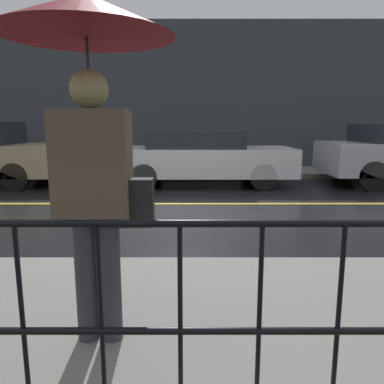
% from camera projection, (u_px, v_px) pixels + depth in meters
% --- Properties ---
extents(ground_plane, '(80.00, 80.00, 0.00)m').
position_uv_depth(ground_plane, '(179.00, 204.00, 7.28)').
color(ground_plane, black).
extents(sidewalk_near, '(28.00, 2.41, 0.13)m').
position_uv_depth(sidewalk_near, '(159.00, 322.00, 2.82)').
color(sidewalk_near, gray).
rests_on(sidewalk_near, ground_plane).
extents(sidewalk_far, '(28.00, 1.97, 0.13)m').
position_uv_depth(sidewalk_far, '(184.00, 172.00, 11.49)').
color(sidewalk_far, gray).
rests_on(sidewalk_far, ground_plane).
extents(lane_marking, '(25.20, 0.12, 0.01)m').
position_uv_depth(lane_marking, '(179.00, 204.00, 7.28)').
color(lane_marking, gold).
rests_on(lane_marking, ground_plane).
extents(building_storefront, '(28.00, 0.30, 4.74)m').
position_uv_depth(building_storefront, '(184.00, 97.00, 12.19)').
color(building_storefront, '#383D42').
rests_on(building_storefront, ground_plane).
extents(railing_foreground, '(12.00, 0.04, 0.98)m').
position_uv_depth(railing_foreground, '(140.00, 295.00, 1.75)').
color(railing_foreground, black).
rests_on(railing_foreground, sidewalk_near).
extents(pedestrian, '(1.04, 1.04, 2.14)m').
position_uv_depth(pedestrian, '(89.00, 78.00, 2.20)').
color(pedestrian, '#333338').
rests_on(pedestrian, sidewalk_near).
extents(car_white, '(4.48, 1.80, 1.37)m').
position_uv_depth(car_white, '(201.00, 157.00, 9.40)').
color(car_white, silver).
rests_on(car_white, ground_plane).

